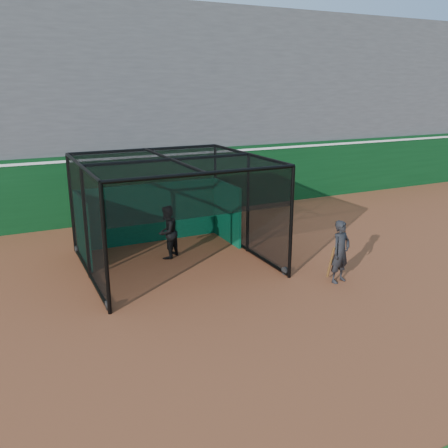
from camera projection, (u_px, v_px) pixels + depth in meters
name	position (u px, v px, depth m)	size (l,w,h in m)	color
ground	(216.00, 315.00, 10.41)	(120.00, 120.00, 0.00)	brown
outfield_wall	(118.00, 186.00, 17.39)	(50.00, 0.50, 2.50)	#093414
grandstand	(91.00, 95.00, 19.75)	(50.00, 7.85, 8.95)	#4C4C4F
batting_cage	(173.00, 213.00, 13.02)	(4.79, 4.67, 2.95)	black
batter	(167.00, 232.00, 13.65)	(0.75, 0.59, 1.55)	black
on_deck_player	(340.00, 252.00, 11.94)	(0.66, 0.51, 1.62)	black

